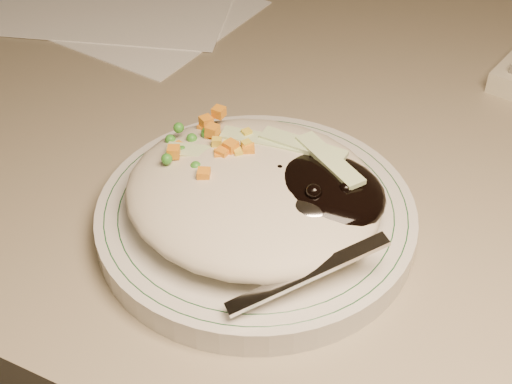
% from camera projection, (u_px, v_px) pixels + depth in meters
% --- Properties ---
extents(desk, '(1.40, 0.70, 0.74)m').
position_uv_depth(desk, '(365.00, 278.00, 0.78)').
color(desk, gray).
rests_on(desk, ground).
extents(plate, '(0.24, 0.24, 0.02)m').
position_uv_depth(plate, '(256.00, 218.00, 0.55)').
color(plate, silver).
rests_on(plate, desk).
extents(plate_rim, '(0.23, 0.23, 0.00)m').
position_uv_depth(plate_rim, '(256.00, 208.00, 0.54)').
color(plate_rim, '#144723').
rests_on(plate_rim, plate).
extents(meal, '(0.21, 0.19, 0.05)m').
position_uv_depth(meal, '(261.00, 189.00, 0.52)').
color(meal, '#C1B69C').
rests_on(meal, plate).
extents(papers, '(0.36, 0.29, 0.00)m').
position_uv_depth(papers, '(111.00, 2.00, 0.84)').
color(papers, white).
rests_on(papers, desk).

